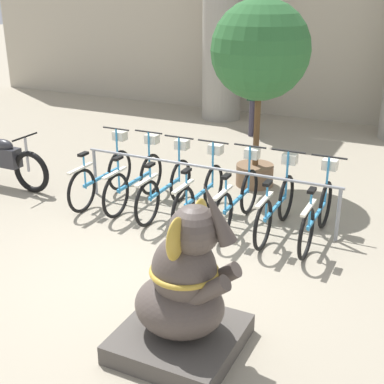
{
  "coord_description": "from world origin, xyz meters",
  "views": [
    {
      "loc": [
        3.0,
        -4.65,
        3.24
      ],
      "look_at": [
        0.53,
        0.43,
        1.0
      ],
      "focal_mm": 50.0,
      "sensor_mm": 36.0,
      "label": 1
    }
  ],
  "objects_px": {
    "bicycle_6": "(317,212)",
    "person_pedestrian": "(254,91)",
    "bicycle_4": "(238,198)",
    "potted_tree": "(260,55)",
    "elephant_statue": "(183,295)",
    "bicycle_0": "(103,175)",
    "bicycle_3": "(200,192)",
    "bicycle_5": "(276,205)",
    "bicycle_2": "(166,186)",
    "bicycle_1": "(135,179)",
    "motorcycle": "(1,160)"
  },
  "relations": [
    {
      "from": "bicycle_3",
      "to": "bicycle_5",
      "type": "xyz_separation_m",
      "value": [
        1.12,
        0.03,
        0.0
      ]
    },
    {
      "from": "bicycle_0",
      "to": "bicycle_6",
      "type": "relative_size",
      "value": 1.0
    },
    {
      "from": "bicycle_4",
      "to": "bicycle_6",
      "type": "relative_size",
      "value": 1.0
    },
    {
      "from": "person_pedestrian",
      "to": "bicycle_6",
      "type": "bearing_deg",
      "value": -60.81
    },
    {
      "from": "bicycle_4",
      "to": "potted_tree",
      "type": "relative_size",
      "value": 0.56
    },
    {
      "from": "bicycle_5",
      "to": "person_pedestrian",
      "type": "bearing_deg",
      "value": 113.58
    },
    {
      "from": "bicycle_6",
      "to": "potted_tree",
      "type": "distance_m",
      "value": 2.79
    },
    {
      "from": "person_pedestrian",
      "to": "potted_tree",
      "type": "xyz_separation_m",
      "value": [
        1.11,
        -2.95,
        1.18
      ]
    },
    {
      "from": "bicycle_5",
      "to": "person_pedestrian",
      "type": "distance_m",
      "value": 5.02
    },
    {
      "from": "bicycle_1",
      "to": "elephant_statue",
      "type": "bearing_deg",
      "value": -51.41
    },
    {
      "from": "elephant_statue",
      "to": "motorcycle",
      "type": "xyz_separation_m",
      "value": [
        -4.67,
        2.5,
        -0.12
      ]
    },
    {
      "from": "bicycle_3",
      "to": "elephant_statue",
      "type": "xyz_separation_m",
      "value": [
        1.12,
        -2.76,
        0.18
      ]
    },
    {
      "from": "elephant_statue",
      "to": "person_pedestrian",
      "type": "xyz_separation_m",
      "value": [
        -1.99,
        7.36,
        0.4
      ]
    },
    {
      "from": "motorcycle",
      "to": "person_pedestrian",
      "type": "relative_size",
      "value": 1.21
    },
    {
      "from": "potted_tree",
      "to": "bicycle_1",
      "type": "bearing_deg",
      "value": -130.54
    },
    {
      "from": "bicycle_2",
      "to": "bicycle_5",
      "type": "bearing_deg",
      "value": 1.11
    },
    {
      "from": "bicycle_2",
      "to": "bicycle_1",
      "type": "bearing_deg",
      "value": 174.26
    },
    {
      "from": "bicycle_0",
      "to": "elephant_statue",
      "type": "height_order",
      "value": "elephant_statue"
    },
    {
      "from": "bicycle_4",
      "to": "bicycle_5",
      "type": "height_order",
      "value": "same"
    },
    {
      "from": "bicycle_1",
      "to": "bicycle_2",
      "type": "xyz_separation_m",
      "value": [
        0.56,
        -0.06,
        0.0
      ]
    },
    {
      "from": "bicycle_1",
      "to": "bicycle_4",
      "type": "height_order",
      "value": "same"
    },
    {
      "from": "bicycle_2",
      "to": "bicycle_6",
      "type": "relative_size",
      "value": 1.0
    },
    {
      "from": "bicycle_0",
      "to": "potted_tree",
      "type": "xyz_separation_m",
      "value": [
        1.93,
        1.66,
        1.75
      ]
    },
    {
      "from": "potted_tree",
      "to": "person_pedestrian",
      "type": "bearing_deg",
      "value": 110.68
    },
    {
      "from": "potted_tree",
      "to": "bicycle_4",
      "type": "bearing_deg",
      "value": -78.84
    },
    {
      "from": "elephant_statue",
      "to": "bicycle_5",
      "type": "bearing_deg",
      "value": 89.96
    },
    {
      "from": "bicycle_4",
      "to": "potted_tree",
      "type": "xyz_separation_m",
      "value": [
        -0.32,
        1.62,
        1.75
      ]
    },
    {
      "from": "motorcycle",
      "to": "bicycle_4",
      "type": "bearing_deg",
      "value": 4.03
    },
    {
      "from": "elephant_statue",
      "to": "bicycle_6",
      "type": "bearing_deg",
      "value": 78.55
    },
    {
      "from": "motorcycle",
      "to": "potted_tree",
      "type": "distance_m",
      "value": 4.57
    },
    {
      "from": "bicycle_6",
      "to": "elephant_statue",
      "type": "relative_size",
      "value": 0.97
    },
    {
      "from": "bicycle_3",
      "to": "bicycle_4",
      "type": "distance_m",
      "value": 0.56
    },
    {
      "from": "bicycle_2",
      "to": "bicycle_3",
      "type": "distance_m",
      "value": 0.56
    },
    {
      "from": "bicycle_0",
      "to": "potted_tree",
      "type": "height_order",
      "value": "potted_tree"
    },
    {
      "from": "bicycle_4",
      "to": "potted_tree",
      "type": "distance_m",
      "value": 2.41
    },
    {
      "from": "bicycle_3",
      "to": "bicycle_4",
      "type": "relative_size",
      "value": 1.0
    },
    {
      "from": "bicycle_4",
      "to": "bicycle_0",
      "type": "bearing_deg",
      "value": -179.15
    },
    {
      "from": "bicycle_2",
      "to": "bicycle_4",
      "type": "height_order",
      "value": "same"
    },
    {
      "from": "bicycle_2",
      "to": "person_pedestrian",
      "type": "distance_m",
      "value": 4.65
    },
    {
      "from": "bicycle_6",
      "to": "person_pedestrian",
      "type": "height_order",
      "value": "person_pedestrian"
    },
    {
      "from": "bicycle_4",
      "to": "bicycle_5",
      "type": "distance_m",
      "value": 0.56
    },
    {
      "from": "bicycle_1",
      "to": "bicycle_6",
      "type": "bearing_deg",
      "value": -0.62
    },
    {
      "from": "bicycle_4",
      "to": "elephant_statue",
      "type": "bearing_deg",
      "value": -78.65
    },
    {
      "from": "bicycle_5",
      "to": "elephant_statue",
      "type": "xyz_separation_m",
      "value": [
        -0.0,
        -2.79,
        0.18
      ]
    },
    {
      "from": "bicycle_5",
      "to": "potted_tree",
      "type": "relative_size",
      "value": 0.56
    },
    {
      "from": "bicycle_3",
      "to": "person_pedestrian",
      "type": "distance_m",
      "value": 4.72
    },
    {
      "from": "bicycle_6",
      "to": "person_pedestrian",
      "type": "xyz_separation_m",
      "value": [
        -2.56,
        4.58,
        0.58
      ]
    },
    {
      "from": "bicycle_6",
      "to": "bicycle_0",
      "type": "bearing_deg",
      "value": -179.52
    },
    {
      "from": "bicycle_6",
      "to": "potted_tree",
      "type": "height_order",
      "value": "potted_tree"
    },
    {
      "from": "bicycle_1",
      "to": "motorcycle",
      "type": "xyz_separation_m",
      "value": [
        -2.42,
        -0.31,
        0.06
      ]
    }
  ]
}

